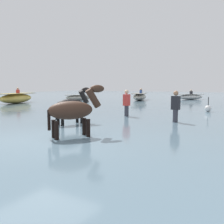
% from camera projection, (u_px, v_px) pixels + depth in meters
% --- Properties ---
extents(ground_plane, '(120.00, 120.00, 0.00)m').
position_uv_depth(ground_plane, '(41.00, 153.00, 6.93)').
color(ground_plane, '#756B56').
extents(water_surface, '(90.00, 90.00, 0.38)m').
position_uv_depth(water_surface, '(167.00, 113.00, 15.36)').
color(water_surface, slate).
rests_on(water_surface, ground).
extents(horse_lead_dark_bay, '(1.13, 1.60, 1.85)m').
position_uv_depth(horse_lead_dark_bay, '(73.00, 112.00, 7.11)').
color(horse_lead_dark_bay, '#382319').
rests_on(horse_lead_dark_bay, ground).
extents(horse_trailing_black, '(0.72, 1.62, 1.76)m').
position_uv_depth(horse_trailing_black, '(71.00, 106.00, 9.58)').
color(horse_trailing_black, black).
rests_on(horse_trailing_black, ground).
extents(boat_distant_west, '(2.27, 3.99, 1.18)m').
position_uv_depth(boat_distant_west, '(140.00, 97.00, 25.49)').
color(boat_distant_west, '#B2AD9E').
rests_on(boat_distant_west, water_surface).
extents(boat_near_starboard, '(2.60, 2.70, 1.05)m').
position_uv_depth(boat_near_starboard, '(191.00, 97.00, 26.56)').
color(boat_near_starboard, silver).
rests_on(boat_near_starboard, water_surface).
extents(boat_near_port, '(2.63, 1.88, 0.53)m').
position_uv_depth(boat_near_port, '(78.00, 98.00, 25.26)').
color(boat_near_port, '#B2AD9E').
rests_on(boat_near_port, water_surface).
extents(boat_mid_channel, '(2.52, 4.12, 1.30)m').
position_uv_depth(boat_mid_channel, '(16.00, 98.00, 21.15)').
color(boat_mid_channel, gold).
rests_on(boat_mid_channel, water_surface).
extents(person_onlooker_left, '(0.33, 0.22, 1.63)m').
position_uv_depth(person_onlooker_left, '(175.00, 110.00, 10.02)').
color(person_onlooker_left, '#383842').
rests_on(person_onlooker_left, ground).
extents(person_wading_close, '(0.26, 0.35, 1.63)m').
position_uv_depth(person_wading_close, '(127.00, 106.00, 12.03)').
color(person_wading_close, '#383842').
rests_on(person_wading_close, ground).
extents(channel_buoy, '(0.36, 0.36, 0.83)m').
position_uv_depth(channel_buoy, '(208.00, 108.00, 14.07)').
color(channel_buoy, silver).
rests_on(channel_buoy, water_surface).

